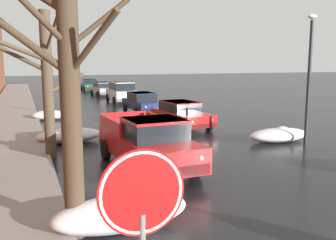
% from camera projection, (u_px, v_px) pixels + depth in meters
% --- Properties ---
extents(left_sidewalk_slab, '(3.03, 80.00, 0.16)m').
position_uv_depth(left_sidewalk_slab, '(11.00, 126.00, 19.78)').
color(left_sidewalk_slab, gray).
rests_on(left_sidewalk_slab, ground).
extents(snow_bank_near_corner_left, '(2.88, 0.95, 0.78)m').
position_uv_depth(snow_bank_near_corner_left, '(121.00, 214.00, 7.64)').
color(snow_bank_near_corner_left, white).
rests_on(snow_bank_near_corner_left, ground).
extents(snow_bank_mid_block_left, '(2.78, 1.48, 0.63)m').
position_uv_depth(snow_bank_mid_block_left, '(70.00, 135.00, 16.21)').
color(snow_bank_mid_block_left, white).
rests_on(snow_bank_mid_block_left, ground).
extents(snow_bank_near_corner_right, '(2.64, 1.41, 0.68)m').
position_uv_depth(snow_bank_near_corner_right, '(143.00, 96.00, 35.14)').
color(snow_bank_near_corner_right, white).
rests_on(snow_bank_near_corner_right, ground).
extents(snow_bank_along_right_kerb, '(2.06, 1.48, 0.57)m').
position_uv_depth(snow_bank_along_right_kerb, '(49.00, 115.00, 22.63)').
color(snow_bank_along_right_kerb, white).
rests_on(snow_bank_along_right_kerb, ground).
extents(snow_bank_far_right_pile, '(2.91, 1.38, 0.67)m').
position_uv_depth(snow_bank_far_right_pile, '(279.00, 135.00, 16.36)').
color(snow_bank_far_right_pile, white).
rests_on(snow_bank_far_right_pile, ground).
extents(bare_tree_at_the_corner, '(3.13, 1.93, 5.64)m').
position_uv_depth(bare_tree_at_the_corner, '(66.00, 86.00, 7.00)').
color(bare_tree_at_the_corner, '#423323').
rests_on(bare_tree_at_the_corner, ground).
extents(bare_tree_second_along_sidewalk, '(3.30, 2.97, 5.32)m').
position_uv_depth(bare_tree_second_along_sidewalk, '(46.00, 82.00, 13.18)').
color(bare_tree_second_along_sidewalk, '#4C3D2D').
rests_on(bare_tree_second_along_sidewalk, ground).
extents(pickup_truck_red_approaching_near_lane, '(2.39, 5.32, 1.76)m').
position_uv_depth(pickup_truck_red_approaching_near_lane, '(148.00, 142.00, 12.14)').
color(pickup_truck_red_approaching_near_lane, red).
rests_on(pickup_truck_red_approaching_near_lane, ground).
extents(sedan_red_parked_kerbside_close, '(2.23, 4.35, 1.42)m').
position_uv_depth(sedan_red_parked_kerbside_close, '(181.00, 114.00, 19.71)').
color(sedan_red_parked_kerbside_close, red).
rests_on(sedan_red_parked_kerbside_close, ground).
extents(sedan_darkblue_parked_kerbside_mid, '(2.09, 4.27, 1.42)m').
position_uv_depth(sedan_darkblue_parked_kerbside_mid, '(143.00, 102.00, 25.54)').
color(sedan_darkblue_parked_kerbside_mid, navy).
rests_on(sedan_darkblue_parked_kerbside_mid, ground).
extents(suv_white_parked_far_down_block, '(2.18, 4.82, 1.82)m').
position_uv_depth(suv_white_parked_far_down_block, '(121.00, 91.00, 32.02)').
color(suv_white_parked_far_down_block, silver).
rests_on(suv_white_parked_far_down_block, ground).
extents(sedan_silver_queued_behind_truck, '(2.05, 4.51, 1.42)m').
position_uv_depth(sedan_silver_queued_behind_truck, '(102.00, 89.00, 38.76)').
color(sedan_silver_queued_behind_truck, '#B7B7BC').
rests_on(sedan_silver_queued_behind_truck, ground).
extents(sedan_green_at_far_intersection, '(2.04, 4.11, 1.42)m').
position_uv_depth(sedan_green_at_far_intersection, '(90.00, 85.00, 45.43)').
color(sedan_green_at_far_intersection, '#1E5633').
rests_on(sedan_green_at_far_intersection, ground).
extents(stop_sign_at_corner, '(0.76, 0.06, 2.80)m').
position_uv_depth(stop_sign_at_corner, '(142.00, 221.00, 3.12)').
color(stop_sign_at_corner, slate).
rests_on(stop_sign_at_corner, ground).
extents(street_lamp_post, '(0.44, 0.24, 5.42)m').
position_uv_depth(street_lamp_post, '(309.00, 73.00, 15.10)').
color(street_lamp_post, '#28282D').
rests_on(street_lamp_post, ground).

